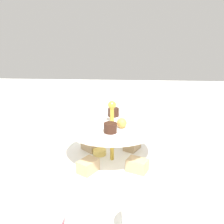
{
  "coord_description": "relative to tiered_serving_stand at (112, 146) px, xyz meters",
  "views": [
    {
      "loc": [
        -0.04,
        0.58,
        0.33
      ],
      "look_at": [
        0.0,
        0.0,
        0.14
      ],
      "focal_mm": 40.02,
      "sensor_mm": 36.0,
      "label": 1
    }
  ],
  "objects": [
    {
      "name": "butter_knife_left",
      "position": [
        -0.14,
        -0.29,
        -0.05
      ],
      "size": [
        0.16,
        0.08,
        0.0
      ],
      "primitive_type": "cube",
      "rotation": [
        0.0,
        0.0,
        5.91
      ],
      "color": "silver",
      "rests_on": "ground_plane"
    },
    {
      "name": "tiered_serving_stand",
      "position": [
        0.0,
        0.0,
        0.0
      ],
      "size": [
        0.29,
        0.29,
        0.17
      ],
      "color": "white",
      "rests_on": "ground_plane"
    },
    {
      "name": "water_glass_tall_right",
      "position": [
        0.22,
        -0.16,
        0.02
      ],
      "size": [
        0.07,
        0.07,
        0.13
      ],
      "primitive_type": "cylinder",
      "color": "silver",
      "rests_on": "ground_plane"
    },
    {
      "name": "ground_plane",
      "position": [
        -0.0,
        0.0,
        -0.05
      ],
      "size": [
        2.4,
        2.4,
        0.0
      ],
      "primitive_type": "plane",
      "color": "silver"
    }
  ]
}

